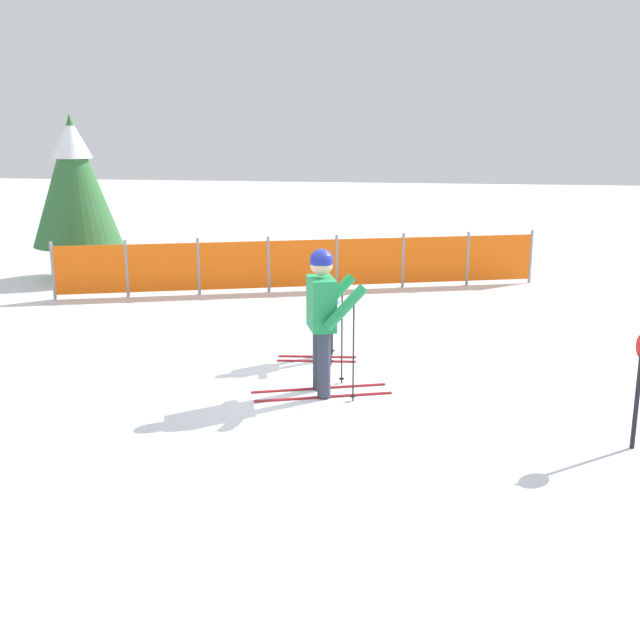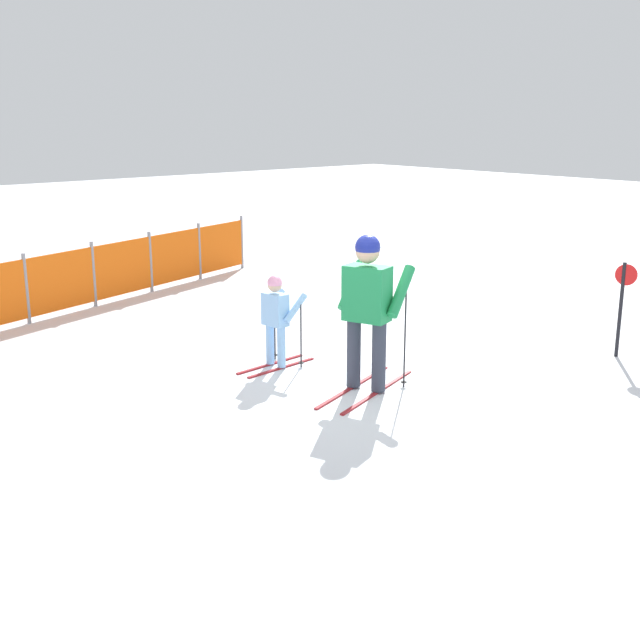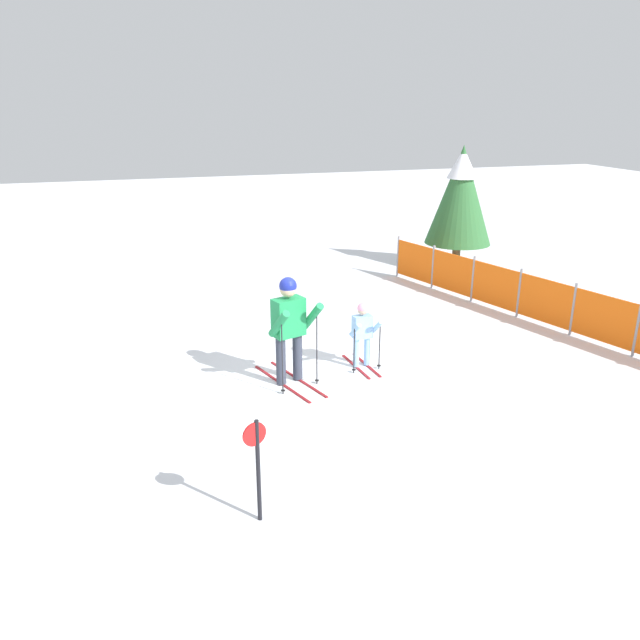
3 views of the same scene
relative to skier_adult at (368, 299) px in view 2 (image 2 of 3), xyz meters
name	(u,v)px [view 2 (image 2 of 3)]	position (x,y,z in m)	size (l,w,h in m)	color
ground_plane	(356,387)	(-0.03, 0.15, -1.09)	(60.00, 60.00, 0.00)	white
skier_adult	(368,299)	(0.00, 0.00, 0.00)	(1.76, 0.96, 1.83)	maroon
skier_child	(276,314)	(-0.26, 1.38, -0.40)	(1.13, 0.56, 1.19)	maroon
safety_fence	(61,281)	(-1.16, 5.79, -0.55)	(9.04, 2.77, 1.09)	gray
trail_marker	(622,298)	(3.43, -1.25, -0.30)	(0.10, 0.27, 1.27)	black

